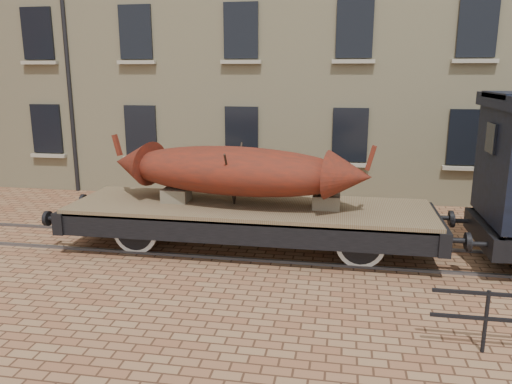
# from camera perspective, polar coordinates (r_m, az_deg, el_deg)

# --- Properties ---
(ground) EXTENTS (90.00, 90.00, 0.00)m
(ground) POSITION_cam_1_polar(r_m,az_deg,el_deg) (11.84, 5.53, -6.93)
(ground) COLOR brown
(rail_track) EXTENTS (30.00, 1.52, 0.06)m
(rail_track) POSITION_cam_1_polar(r_m,az_deg,el_deg) (11.83, 5.54, -6.80)
(rail_track) COLOR #59595E
(rail_track) RESTS_ON ground
(flatcar_wagon) EXTENTS (9.45, 2.56, 1.43)m
(flatcar_wagon) POSITION_cam_1_polar(r_m,az_deg,el_deg) (11.72, -0.76, -2.50)
(flatcar_wagon) COLOR brown
(flatcar_wagon) RESTS_ON ground
(iron_boat) EXTENTS (6.35, 2.49, 1.54)m
(iron_boat) POSITION_cam_1_polar(r_m,az_deg,el_deg) (11.55, -2.54, 2.47)
(iron_boat) COLOR maroon
(iron_boat) RESTS_ON flatcar_wagon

